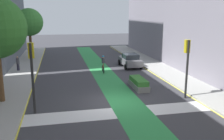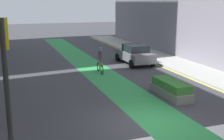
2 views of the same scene
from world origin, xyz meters
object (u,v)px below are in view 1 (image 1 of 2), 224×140
(traffic_signal_near_right, at_px, (187,58))
(pedestrian_sidewalk_left_a, at_px, (18,63))
(street_tree_far, at_px, (29,22))
(median_planter, at_px, (139,83))
(cyclist_in_lane, at_px, (103,64))
(traffic_signal_near_left, at_px, (32,65))
(car_grey_right_far, at_px, (130,60))

(traffic_signal_near_right, distance_m, pedestrian_sidewalk_left_a, 17.89)
(traffic_signal_near_right, bearing_deg, street_tree_far, 123.47)
(street_tree_far, bearing_deg, traffic_signal_near_right, -56.53)
(median_planter, bearing_deg, traffic_signal_near_right, -49.19)
(traffic_signal_near_right, xyz_separation_m, cyclist_in_lane, (-4.55, 9.30, -2.06))
(traffic_signal_near_left, bearing_deg, median_planter, 24.94)
(traffic_signal_near_left, distance_m, cyclist_in_lane, 12.01)
(traffic_signal_near_right, xyz_separation_m, median_planter, (-2.62, 3.03, -2.63))
(traffic_signal_near_left, xyz_separation_m, median_planter, (8.13, 3.78, -2.72))
(cyclist_in_lane, bearing_deg, pedestrian_sidewalk_left_a, 165.58)
(median_planter, bearing_deg, cyclist_in_lane, 107.08)
(traffic_signal_near_right, distance_m, street_tree_far, 23.28)
(street_tree_far, bearing_deg, cyclist_in_lane, -50.61)
(traffic_signal_near_left, relative_size, median_planter, 1.54)
(car_grey_right_far, relative_size, street_tree_far, 0.63)
(traffic_signal_near_left, bearing_deg, traffic_signal_near_right, 3.98)
(pedestrian_sidewalk_left_a, height_order, median_planter, pedestrian_sidewalk_left_a)
(traffic_signal_near_right, xyz_separation_m, car_grey_right_far, (-0.95, 11.46, -2.23))
(cyclist_in_lane, bearing_deg, traffic_signal_near_left, -121.70)
(street_tree_far, relative_size, median_planter, 2.32)
(traffic_signal_near_left, height_order, car_grey_right_far, traffic_signal_near_left)
(car_grey_right_far, relative_size, pedestrian_sidewalk_left_a, 2.72)
(pedestrian_sidewalk_left_a, bearing_deg, cyclist_in_lane, -14.42)
(car_grey_right_far, bearing_deg, traffic_signal_near_left, -128.75)
(traffic_signal_near_right, bearing_deg, median_planter, 130.81)
(pedestrian_sidewalk_left_a, bearing_deg, median_planter, -38.30)
(pedestrian_sidewalk_left_a, bearing_deg, traffic_signal_near_right, -40.75)
(street_tree_far, height_order, median_planter, street_tree_far)
(traffic_signal_near_left, height_order, median_planter, traffic_signal_near_left)
(traffic_signal_near_right, distance_m, median_planter, 4.80)
(traffic_signal_near_left, bearing_deg, pedestrian_sidewalk_left_a, 102.36)
(traffic_signal_near_right, relative_size, median_planter, 1.50)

